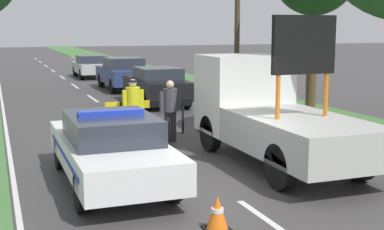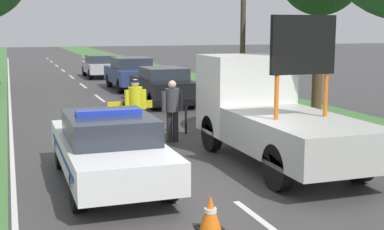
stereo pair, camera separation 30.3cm
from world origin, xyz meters
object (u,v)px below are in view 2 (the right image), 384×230
object	(u,v)px
queued_car_sedan_silver	(100,66)
traffic_cone_near_police	(210,213)
police_car	(109,147)
traffic_cone_centre_front	(211,121)
road_barrier	(152,107)
queued_car_hatch_blue	(131,73)
utility_pole	(243,19)
police_officer	(136,104)
pedestrian_civilian	(172,106)
work_truck	(269,112)
queued_car_sedan_black	(163,85)

from	to	relation	value
queued_car_sedan_silver	traffic_cone_near_police	bearing A→B (deg)	84.28
police_car	traffic_cone_centre_front	world-z (taller)	police_car
traffic_cone_centre_front	queued_car_sedan_silver	xyz separation A→B (m)	(-0.18, 18.83, 0.38)
traffic_cone_centre_front	queued_car_sedan_silver	size ratio (longest dim) A/B	0.16
road_barrier	traffic_cone_near_police	world-z (taller)	road_barrier
queued_car_hatch_blue	utility_pole	bearing A→B (deg)	110.17
police_officer	queued_car_hatch_blue	size ratio (longest dim) A/B	0.36
police_car	road_barrier	distance (m)	4.78
traffic_cone_near_police	utility_pole	bearing A→B (deg)	63.68
police_car	traffic_cone_near_police	size ratio (longest dim) A/B	8.94
road_barrier	pedestrian_civilian	bearing A→B (deg)	-65.37
work_truck	queued_car_hatch_blue	xyz separation A→B (m)	(0.15, 15.39, -0.31)
pedestrian_civilian	queued_car_sedan_black	size ratio (longest dim) A/B	0.39
police_car	work_truck	distance (m)	3.92
road_barrier	police_officer	bearing A→B (deg)	-134.38
road_barrier	police_car	bearing A→B (deg)	-107.58
police_car	queued_car_hatch_blue	size ratio (longest dim) A/B	1.05
police_car	work_truck	xyz separation A→B (m)	(3.85, 0.64, 0.40)
police_officer	traffic_cone_near_police	bearing A→B (deg)	64.24
queued_car_hatch_blue	utility_pole	xyz separation A→B (m)	(2.74, -7.46, 2.56)
police_car	work_truck	size ratio (longest dim) A/B	0.89
queued_car_sedan_silver	utility_pole	distance (m)	15.08
utility_pole	queued_car_hatch_blue	bearing A→B (deg)	110.17
police_car	queued_car_sedan_silver	distance (m)	23.37
traffic_cone_near_police	utility_pole	size ratio (longest dim) A/B	0.08
work_truck	utility_pole	bearing A→B (deg)	-106.05
traffic_cone_near_police	queued_car_sedan_silver	distance (m)	26.23
police_officer	utility_pole	distance (m)	7.47
traffic_cone_near_police	road_barrier	bearing A→B (deg)	82.12
queued_car_sedan_black	work_truck	bearing A→B (deg)	88.79
police_car	queued_car_sedan_silver	xyz separation A→B (m)	(3.62, 23.08, -0.02)
work_truck	queued_car_hatch_blue	distance (m)	15.39
traffic_cone_near_police	queued_car_sedan_black	xyz separation A→B (m)	(3.04, 13.32, 0.51)
queued_car_sedan_silver	utility_pole	xyz separation A→B (m)	(3.11, -14.52, 2.66)
queued_car_hatch_blue	traffic_cone_near_police	bearing A→B (deg)	81.07
police_car	police_officer	world-z (taller)	police_officer
traffic_cone_near_police	pedestrian_civilian	bearing A→B (deg)	78.23
police_car	queued_car_hatch_blue	xyz separation A→B (m)	(4.00, 16.03, 0.09)
pedestrian_civilian	queued_car_sedan_black	distance (m)	7.18
pedestrian_civilian	traffic_cone_centre_front	xyz separation A→B (m)	(1.47, 0.92, -0.64)
police_car	queued_car_sedan_black	distance (m)	11.07
queued_car_hatch_blue	police_car	bearing A→B (deg)	76.00
pedestrian_civilian	queued_car_sedan_silver	xyz separation A→B (m)	(1.29, 19.75, -0.26)
traffic_cone_near_police	work_truck	bearing A→B (deg)	52.14
pedestrian_civilian	police_car	bearing A→B (deg)	-119.03
police_officer	utility_pole	world-z (taller)	utility_pole
police_car	traffic_cone_near_police	distance (m)	3.21
work_truck	traffic_cone_centre_front	size ratio (longest dim) A/B	8.08
police_officer	queued_car_hatch_blue	distance (m)	12.42
pedestrian_civilian	traffic_cone_centre_front	bearing A→B (deg)	37.87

